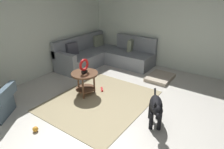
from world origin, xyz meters
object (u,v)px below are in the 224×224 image
torus_sculpture (84,100)px  dog_toy_bone (28,191)px  dog_toy_ball (77,150)px  dog_toy_rope (55,217)px  dog (121,139)px  armchair (20,110)px  dog_bed_mat (185,132)px  side_table (85,112)px  sectional_couch (144,95)px

torus_sculpture → dog_toy_bone: size_ratio=1.81×
dog_toy_ball → dog_toy_rope: size_ratio=0.52×
dog → dog_toy_rope: 1.49m
armchair → dog_bed_mat: bearing=30.1°
dog_bed_mat → dog: (-1.63, -0.23, 0.33)m
dog → dog_toy_bone: bearing=-134.9°
side_table → dog_toy_ball: (-0.34, -0.84, -0.37)m
side_table → dog_toy_bone: side_table is taller
sectional_couch → torus_sculpture: (-2.03, -0.94, 0.42)m
dog_bed_mat → dog_toy_bone: dog_bed_mat is taller
dog → side_table: bearing=141.2°
dog_bed_mat → dog_toy_bone: size_ratio=4.44×
sectional_couch → dog_toy_rope: bearing=-133.6°
dog_bed_mat → dog_toy_ball: bearing=176.1°
dog_toy_rope → dog_toy_bone: dog_toy_bone is taller
sectional_couch → side_table: size_ratio=3.75×
side_table → sectional_couch: bearing=24.8°
side_table → dog_toy_ball: bearing=-112.0°
armchair → dog_toy_rope: (0.61, -2.93, -0.30)m
torus_sculpture → dog_toy_ball: 1.12m
armchair → dog_toy_ball: (1.08, -1.72, -0.27)m
side_table → armchair: bearing=148.2°
armchair → dog_toy_rope: bearing=-19.6°
side_table → dog_toy_rope: side_table is taller
dog_toy_bone → armchair: bearing=96.5°
dog → dog_toy_bone: dog is taller
armchair → dog_toy_bone: size_ratio=5.53×
armchair → dog_toy_ball: armchair is taller
armchair → dog: size_ratio=1.36×
armchair → torus_sculpture: 1.71m
sectional_couch → dog_toy_ball: bearing=-143.1°
side_table → dog_toy_rope: size_ratio=3.24×
dog_bed_mat → armchair: bearing=151.3°
armchair → torus_sculpture: bearing=27.0°
side_table → dog: bearing=-72.8°
side_table → dog_toy_ball: 0.97m
sectional_couch → side_table: sectional_couch is taller
torus_sculpture → dog_toy_rope: bearing=-111.7°
armchair → dog_toy_ball: size_ratio=10.23×
sectional_couch → dog_toy_rope: sectional_couch is taller
dog_toy_rope → dog_toy_ball: bearing=68.5°
armchair → dog_toy_rope: armchair is taller
dog_toy_bone → torus_sculpture: bearing=53.1°
side_table → dog_bed_mat: 2.28m
armchair → torus_sculpture: armchair is taller
sectional_couch → dog_toy_rope: 4.13m
sectional_couch → armchair: (-3.45, -0.06, 0.03)m
torus_sculpture → dog_toy_rope: torus_sculpture is taller
armchair → side_table: (1.42, -0.88, 0.09)m
side_table → torus_sculpture: size_ratio=1.84×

